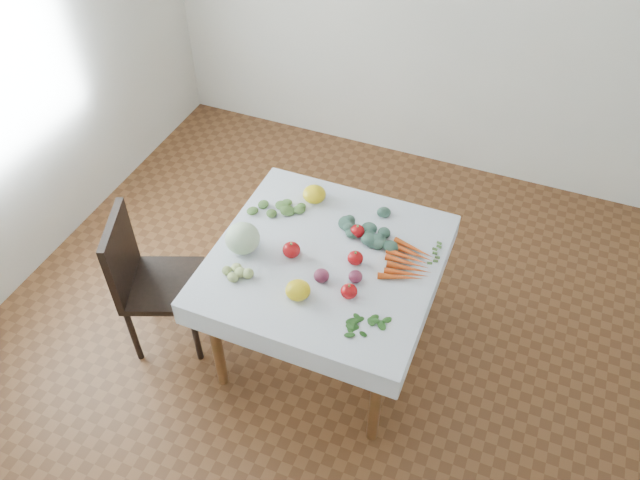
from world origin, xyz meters
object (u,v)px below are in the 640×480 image
Objects in this scene: table at (326,271)px; cabbage at (243,238)px; heirloom_back at (314,194)px; carrot_bunch at (408,263)px; chair at (145,275)px.

table is 0.46m from cabbage.
heirloom_back reaches higher than table.
cabbage is 1.36× the size of heirloom_back.
table is at bearing -165.43° from carrot_bunch.
carrot_bunch is at bearing 14.57° from table.
chair is at bearing -163.17° from table.
cabbage is at bearing -165.35° from table.
heirloom_back is (-0.22, 0.38, 0.15)m from table.
cabbage reaches higher than table.
chair is (-0.94, -0.29, -0.14)m from table.
chair is 6.98× the size of heirloom_back.
heirloom_back is at bearing 68.83° from cabbage.
cabbage is at bearing -111.17° from heirloom_back.
table is 1.11× the size of chair.
chair reaches higher than heirloom_back.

